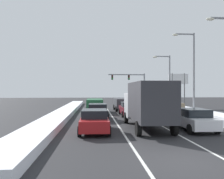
% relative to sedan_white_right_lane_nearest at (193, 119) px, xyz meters
% --- Properties ---
extents(ground_plane, '(120.00, 120.00, 0.00)m').
position_rel_sedan_white_right_lane_nearest_xyz_m(ground_plane, '(-3.37, 7.92, -0.76)').
color(ground_plane, '#28282B').
extents(lane_stripe_between_right_lane_and_center_lane, '(0.14, 40.36, 0.01)m').
position_rel_sedan_white_right_lane_nearest_xyz_m(lane_stripe_between_right_lane_and_center_lane, '(-1.67, 11.59, -0.76)').
color(lane_stripe_between_right_lane_and_center_lane, silver).
rests_on(lane_stripe_between_right_lane_and_center_lane, ground).
extents(lane_stripe_between_center_lane_and_left_lane, '(0.14, 40.36, 0.01)m').
position_rel_sedan_white_right_lane_nearest_xyz_m(lane_stripe_between_center_lane_and_left_lane, '(-5.07, 11.59, -0.76)').
color(lane_stripe_between_center_lane_and_left_lane, silver).
rests_on(lane_stripe_between_center_lane_and_left_lane, ground).
extents(snow_bank_right_shoulder, '(1.96, 40.36, 0.76)m').
position_rel_sedan_white_right_lane_nearest_xyz_m(snow_bank_right_shoulder, '(3.63, 11.59, -0.38)').
color(snow_bank_right_shoulder, white).
rests_on(snow_bank_right_shoulder, ground).
extents(snow_bank_left_shoulder, '(2.11, 40.36, 0.52)m').
position_rel_sedan_white_right_lane_nearest_xyz_m(snow_bank_left_shoulder, '(-10.37, 11.59, -0.51)').
color(snow_bank_left_shoulder, white).
rests_on(snow_bank_left_shoulder, ground).
extents(sedan_white_right_lane_nearest, '(2.00, 4.50, 1.51)m').
position_rel_sedan_white_right_lane_nearest_xyz_m(sedan_white_right_lane_nearest, '(0.00, 0.00, 0.00)').
color(sedan_white_right_lane_nearest, silver).
rests_on(sedan_white_right_lane_nearest, ground).
extents(suv_tan_right_lane_second, '(2.16, 4.90, 1.67)m').
position_rel_sedan_white_right_lane_nearest_xyz_m(suv_tan_right_lane_second, '(-0.11, 5.94, 0.25)').
color(suv_tan_right_lane_second, '#937F60').
rests_on(suv_tan_right_lane_second, ground).
extents(sedan_navy_right_lane_third, '(2.00, 4.50, 1.51)m').
position_rel_sedan_white_right_lane_nearest_xyz_m(sedan_navy_right_lane_third, '(0.07, 12.09, 0.00)').
color(sedan_navy_right_lane_third, navy).
rests_on(sedan_navy_right_lane_third, ground).
extents(box_truck_center_lane_nearest, '(2.53, 7.20, 3.36)m').
position_rel_sedan_white_right_lane_nearest_xyz_m(box_truck_center_lane_nearest, '(-3.14, 0.66, 1.14)').
color(box_truck_center_lane_nearest, '#B7BABF').
rests_on(box_truck_center_lane_nearest, ground).
extents(sedan_maroon_center_lane_second, '(2.00, 4.50, 1.51)m').
position_rel_sedan_white_right_lane_nearest_xyz_m(sedan_maroon_center_lane_second, '(-3.14, 9.06, 0.00)').
color(sedan_maroon_center_lane_second, maroon).
rests_on(sedan_maroon_center_lane_second, ground).
extents(suv_charcoal_center_lane_third, '(2.16, 4.90, 1.67)m').
position_rel_sedan_white_right_lane_nearest_xyz_m(suv_charcoal_center_lane_third, '(-3.17, 15.06, 0.25)').
color(suv_charcoal_center_lane_third, '#38383D').
rests_on(suv_charcoal_center_lane_third, ground).
extents(sedan_red_left_lane_nearest, '(2.00, 4.50, 1.51)m').
position_rel_sedan_white_right_lane_nearest_xyz_m(sedan_red_left_lane_nearest, '(-6.95, -0.17, 0.00)').
color(sedan_red_left_lane_nearest, maroon).
rests_on(sedan_red_left_lane_nearest, ground).
extents(sedan_black_left_lane_second, '(2.00, 4.50, 1.51)m').
position_rel_sedan_white_right_lane_nearest_xyz_m(sedan_black_left_lane_second, '(-6.65, 6.17, 0.00)').
color(sedan_black_left_lane_second, black).
rests_on(sedan_black_left_lane_second, ground).
extents(suv_green_left_lane_third, '(2.16, 4.90, 1.67)m').
position_rel_sedan_white_right_lane_nearest_xyz_m(suv_green_left_lane_third, '(-6.92, 12.92, 0.25)').
color(suv_green_left_lane_third, '#1E5633').
rests_on(suv_green_left_lane_third, ground).
extents(traffic_light_gantry, '(7.54, 0.47, 6.20)m').
position_rel_sedan_white_right_lane_nearest_xyz_m(traffic_light_gantry, '(0.90, 29.93, 3.73)').
color(traffic_light_gantry, slate).
rests_on(traffic_light_gantry, ground).
extents(street_lamp_right_mid, '(2.66, 0.36, 9.42)m').
position_rel_sedan_white_right_lane_nearest_xyz_m(street_lamp_right_mid, '(4.19, 9.76, 4.78)').
color(street_lamp_right_mid, gray).
rests_on(street_lamp_right_mid, ground).
extents(street_lamp_right_far, '(2.66, 0.36, 7.94)m').
position_rel_sedan_white_right_lane_nearest_xyz_m(street_lamp_right_far, '(3.79, 17.10, 4.00)').
color(street_lamp_right_far, gray).
rests_on(street_lamp_right_far, ground).
extents(roadside_sign_right, '(3.20, 0.16, 5.50)m').
position_rel_sedan_white_right_lane_nearest_xyz_m(roadside_sign_right, '(6.39, 19.44, 3.25)').
color(roadside_sign_right, '#59595B').
rests_on(roadside_sign_right, ground).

